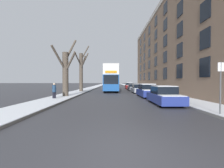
# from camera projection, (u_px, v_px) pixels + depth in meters

# --- Properties ---
(ground_plane) EXTENTS (320.00, 320.00, 0.00)m
(ground_plane) POSITION_uv_depth(u_px,v_px,m) (132.00, 151.00, 3.81)
(ground_plane) COLOR #38383D
(sidewalk_left) EXTENTS (2.71, 130.00, 0.16)m
(sidewalk_left) POSITION_uv_depth(u_px,v_px,m) (97.00, 86.00, 56.77)
(sidewalk_left) COLOR slate
(sidewalk_left) RESTS_ON ground
(sidewalk_right) EXTENTS (2.71, 130.00, 0.16)m
(sidewalk_right) POSITION_uv_depth(u_px,v_px,m) (128.00, 86.00, 56.82)
(sidewalk_right) COLOR slate
(sidewalk_right) RESTS_ON ground
(terrace_facade_right) EXTENTS (9.10, 42.64, 14.82)m
(terrace_facade_right) POSITION_uv_depth(u_px,v_px,m) (187.00, 47.00, 24.25)
(terrace_facade_right) COLOR #7A604C
(terrace_facade_right) RESTS_ON ground
(bare_tree_left_0) EXTENTS (2.39, 3.32, 6.69)m
(bare_tree_left_0) POSITION_uv_depth(u_px,v_px,m) (65.00, 72.00, 16.58)
(bare_tree_left_0) COLOR #4C4238
(bare_tree_left_0) RESTS_ON ground
(bare_tree_left_1) EXTENTS (1.92, 3.23, 7.82)m
(bare_tree_left_1) POSITION_uv_depth(u_px,v_px,m) (81.00, 70.00, 24.60)
(bare_tree_left_1) COLOR #4C4238
(bare_tree_left_1) RESTS_ON ground
(double_decker_bus) EXTENTS (2.48, 10.33, 4.49)m
(double_decker_bus) POSITION_uv_depth(u_px,v_px,m) (111.00, 77.00, 27.19)
(double_decker_bus) COLOR #194C99
(double_decker_bus) RESTS_ON ground
(parked_car_0) EXTENTS (1.78, 4.14, 1.44)m
(parked_car_0) POSITION_uv_depth(u_px,v_px,m) (163.00, 96.00, 11.64)
(parked_car_0) COLOR navy
(parked_car_0) RESTS_ON ground
(parked_car_1) EXTENTS (1.82, 4.53, 1.52)m
(parked_car_1) POSITION_uv_depth(u_px,v_px,m) (147.00, 91.00, 17.20)
(parked_car_1) COLOR navy
(parked_car_1) RESTS_ON ground
(parked_car_2) EXTENTS (1.76, 4.30, 1.40)m
(parked_car_2) POSITION_uv_depth(u_px,v_px,m) (137.00, 89.00, 23.26)
(parked_car_2) COLOR #9EA3AD
(parked_car_2) RESTS_ON ground
(parked_car_3) EXTENTS (1.76, 4.31, 1.32)m
(parked_car_3) POSITION_uv_depth(u_px,v_px,m) (132.00, 87.00, 29.12)
(parked_car_3) COLOR #474C56
(parked_car_3) RESTS_ON ground
(parked_car_4) EXTENTS (1.68, 4.19, 1.55)m
(parked_car_4) POSITION_uv_depth(u_px,v_px,m) (128.00, 86.00, 35.49)
(parked_car_4) COLOR maroon
(parked_car_4) RESTS_ON ground
(oncoming_van) EXTENTS (1.96, 5.26, 2.37)m
(oncoming_van) POSITION_uv_depth(u_px,v_px,m) (109.00, 83.00, 44.99)
(oncoming_van) COLOR white
(oncoming_van) RESTS_ON ground
(pedestrian_left_sidewalk) EXTENTS (0.35, 0.35, 1.63)m
(pedestrian_left_sidewalk) POSITION_uv_depth(u_px,v_px,m) (54.00, 91.00, 14.36)
(pedestrian_left_sidewalk) COLOR black
(pedestrian_left_sidewalk) RESTS_ON ground
(street_sign_post) EXTENTS (0.32, 0.07, 2.75)m
(street_sign_post) POSITION_uv_depth(u_px,v_px,m) (220.00, 86.00, 7.46)
(street_sign_post) COLOR #4C4F54
(street_sign_post) RESTS_ON ground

